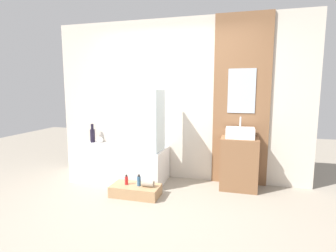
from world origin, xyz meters
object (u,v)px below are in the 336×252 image
wooden_step_bench (136,191)px  vase_round_light (100,140)px  bottle_soap_secondary (139,181)px  vase_tall_dark (93,135)px  bottle_soap_primary (126,180)px  bathtub (121,163)px  sink (240,133)px

wooden_step_bench → vase_round_light: size_ratio=6.39×
bottle_soap_secondary → wooden_step_bench: bearing=180.0°
vase_tall_dark → bottle_soap_primary: 1.36m
bottle_soap_primary → bottle_soap_secondary: bearing=0.0°
bathtub → sink: bearing=3.4°
wooden_step_bench → bottle_soap_secondary: (0.05, 0.00, 0.15)m
wooden_step_bench → bottle_soap_secondary: size_ratio=4.28×
bathtub → vase_round_light: size_ratio=13.90×
wooden_step_bench → bottle_soap_primary: bottle_soap_primary is taller
bathtub → sink: (1.87, 0.11, 0.58)m
vase_round_light → bottle_soap_primary: (0.84, -0.78, -0.39)m
bottle_soap_secondary → sink: bearing=26.4°
bathtub → sink: size_ratio=3.67×
wooden_step_bench → sink: bearing=25.6°
sink → bottle_soap_secondary: size_ratio=2.54×
wooden_step_bench → vase_tall_dark: (-1.13, 0.79, 0.60)m
wooden_step_bench → vase_round_light: 1.36m
vase_round_light → bottle_soap_primary: vase_round_light is taller
bathtub → bottle_soap_primary: (0.35, -0.55, -0.06)m
vase_tall_dark → vase_round_light: vase_tall_dark is taller
vase_round_light → wooden_step_bench: bearing=-38.6°
wooden_step_bench → vase_tall_dark: 1.51m
bathtub → vase_round_light: (-0.50, 0.23, 0.32)m
bathtub → bottle_soap_secondary: size_ratio=9.31×
bathtub → vase_tall_dark: (-0.65, 0.24, 0.40)m
vase_tall_dark → wooden_step_bench: bearing=-35.0°
sink → vase_tall_dark: 2.53m
bottle_soap_primary → bathtub: bearing=122.2°
sink → bottle_soap_secondary: bearing=-153.6°
bathtub → vase_round_light: 0.64m
wooden_step_bench → bottle_soap_primary: size_ratio=4.86×
wooden_step_bench → vase_tall_dark: vase_tall_dark is taller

